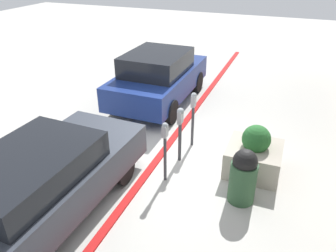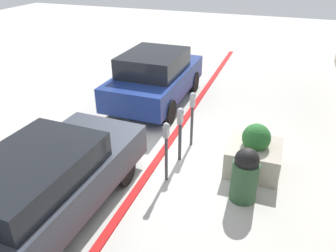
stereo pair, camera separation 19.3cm
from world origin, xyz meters
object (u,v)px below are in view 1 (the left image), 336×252
(parking_meter_second, at_px, (180,126))
(trash_bin, at_px, (243,176))
(parking_meter_nearest, at_px, (165,143))
(parked_car_middle, at_px, (159,77))
(parked_car_front, at_px, (39,184))
(parking_meter_middle, at_px, (193,111))
(planter_box, at_px, (254,155))

(parking_meter_second, height_order, trash_bin, parking_meter_second)
(parking_meter_second, relative_size, trash_bin, 1.18)
(parking_meter_nearest, relative_size, parking_meter_second, 1.03)
(parked_car_middle, distance_m, trash_bin, 4.95)
(trash_bin, bearing_deg, parked_car_middle, 41.54)
(parked_car_front, bearing_deg, trash_bin, -58.78)
(parked_car_middle, height_order, trash_bin, parked_car_middle)
(parked_car_front, xyz_separation_m, parked_car_middle, (5.48, 0.10, 0.08))
(parking_meter_nearest, bearing_deg, parking_meter_middle, -3.52)
(parking_meter_nearest, distance_m, parked_car_middle, 4.02)
(parking_meter_nearest, distance_m, trash_bin, 1.63)
(planter_box, distance_m, parked_car_front, 4.31)
(parking_meter_middle, height_order, trash_bin, parking_meter_middle)
(parking_meter_middle, distance_m, parked_car_front, 3.78)
(trash_bin, bearing_deg, parked_car_front, 119.18)
(planter_box, bearing_deg, parking_meter_middle, 70.15)
(parking_meter_nearest, xyz_separation_m, parked_car_front, (-1.83, 1.59, -0.14))
(parking_meter_nearest, xyz_separation_m, planter_box, (0.99, -1.66, -0.48))
(parking_meter_nearest, relative_size, parking_meter_middle, 0.97)
(trash_bin, bearing_deg, planter_box, -3.48)
(parking_meter_nearest, height_order, parked_car_front, parked_car_front)
(parking_meter_nearest, bearing_deg, trash_bin, -91.83)
(parked_car_middle, bearing_deg, parking_meter_nearest, -154.71)
(parking_meter_middle, bearing_deg, parked_car_middle, 40.26)
(parking_meter_nearest, xyz_separation_m, parking_meter_middle, (1.55, -0.10, 0.04))
(parking_meter_nearest, height_order, parking_meter_second, parking_meter_nearest)
(planter_box, bearing_deg, trash_bin, 176.52)
(parking_meter_second, distance_m, parked_car_middle, 3.33)
(planter_box, bearing_deg, parked_car_middle, 51.44)
(parking_meter_second, relative_size, parked_car_front, 0.29)
(parking_meter_second, height_order, parked_car_middle, parked_car_middle)
(parking_meter_nearest, height_order, parking_meter_middle, parking_meter_middle)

